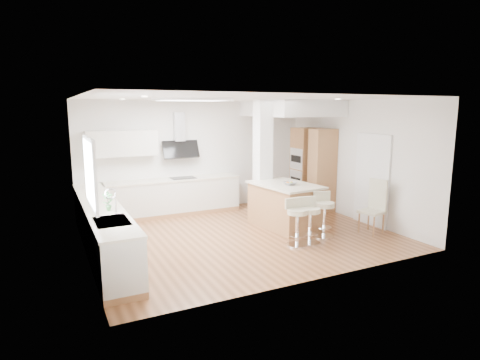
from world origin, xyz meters
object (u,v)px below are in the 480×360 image
bar_stool_a (297,219)px  bar_stool_c (324,212)px  dining_chair (375,204)px  peninsula (285,205)px  bar_stool_b (310,218)px

bar_stool_a → bar_stool_c: bar_stool_c is taller
bar_stool_a → dining_chair: 1.95m
peninsula → bar_stool_b: 1.19m
peninsula → bar_stool_a: (-0.47, -1.16, 0.02)m
bar_stool_a → dining_chair: bearing=-5.1°
peninsula → bar_stool_b: peninsula is taller
dining_chair → peninsula: bearing=127.7°
bar_stool_b → bar_stool_c: bearing=31.9°
bar_stool_c → dining_chair: (1.15, -0.22, 0.09)m
bar_stool_b → dining_chair: bearing=9.2°
peninsula → bar_stool_b: (-0.18, -1.18, 0.02)m
peninsula → bar_stool_b: size_ratio=1.87×
peninsula → dining_chair: dining_chair is taller
peninsula → dining_chair: bearing=-45.3°
bar_stool_b → peninsula: bearing=91.1°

